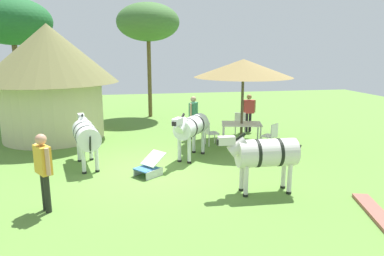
{
  "coord_description": "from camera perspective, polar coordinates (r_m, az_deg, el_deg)",
  "views": [
    {
      "loc": [
        -0.81,
        -9.79,
        3.43
      ],
      "look_at": [
        1.17,
        0.85,
        1.0
      ],
      "focal_mm": 32.8,
      "sensor_mm": 36.0,
      "label": 1
    }
  ],
  "objects": [
    {
      "name": "ground_plane",
      "position": [
        10.4,
        -5.54,
        -6.66
      ],
      "size": [
        36.0,
        36.0,
        0.0
      ],
      "primitive_type": "plane",
      "color": "#5C8838"
    },
    {
      "name": "thatched_hut",
      "position": [
        14.67,
        -22.07,
        8.19
      ],
      "size": [
        5.15,
        5.15,
        4.39
      ],
      "rotation": [
        0.0,
        0.0,
        4.56
      ],
      "color": "beige",
      "rests_on": "ground_plane"
    },
    {
      "name": "shade_umbrella",
      "position": [
        12.93,
        8.35,
        9.58
      ],
      "size": [
        3.57,
        3.57,
        3.1
      ],
      "color": "brown",
      "rests_on": "ground_plane"
    },
    {
      "name": "patio_dining_table",
      "position": [
        13.21,
        8.06,
        0.42
      ],
      "size": [
        1.63,
        1.24,
        0.74
      ],
      "rotation": [
        0.0,
        0.0,
        -0.25
      ],
      "color": "silver",
      "rests_on": "ground_plane"
    },
    {
      "name": "patio_chair_east_end",
      "position": [
        12.61,
        12.8,
        -1.01
      ],
      "size": [
        0.61,
        0.6,
        0.9
      ],
      "rotation": [
        0.0,
        0.0,
        0.66
      ],
      "color": "white",
      "rests_on": "ground_plane"
    },
    {
      "name": "patio_chair_near_hut",
      "position": [
        14.47,
        7.83,
        0.94
      ],
      "size": [
        0.54,
        0.52,
        0.9
      ],
      "rotation": [
        0.0,
        0.0,
        -3.42
      ],
      "color": "silver",
      "rests_on": "ground_plane"
    },
    {
      "name": "patio_chair_near_lawn",
      "position": [
        12.76,
        2.91,
        -0.54
      ],
      "size": [
        0.47,
        0.49,
        0.9
      ],
      "rotation": [
        0.0,
        0.0,
        -1.45
      ],
      "color": "white",
      "rests_on": "ground_plane"
    },
    {
      "name": "guest_beside_umbrella",
      "position": [
        13.69,
        0.22,
        2.42
      ],
      "size": [
        0.42,
        0.51,
        1.66
      ],
      "rotation": [
        0.0,
        0.0,
        0.99
      ],
      "color": "black",
      "rests_on": "ground_plane"
    },
    {
      "name": "guest_behind_table",
      "position": [
        15.01,
        9.22,
        3.02
      ],
      "size": [
        0.57,
        0.25,
        1.6
      ],
      "rotation": [
        0.0,
        0.0,
        3.02
      ],
      "color": "black",
      "rests_on": "ground_plane"
    },
    {
      "name": "standing_watcher",
      "position": [
        8.07,
        -23.03,
        -5.64
      ],
      "size": [
        0.44,
        0.53,
        1.72
      ],
      "rotation": [
        0.0,
        0.0,
        -0.99
      ],
      "color": "black",
      "rests_on": "ground_plane"
    },
    {
      "name": "striped_lounge_chair",
      "position": [
        9.88,
        -6.95,
        -6.21
      ],
      "size": [
        0.96,
        0.92,
        0.6
      ],
      "rotation": [
        0.0,
        0.0,
        2.25
      ],
      "color": "#376BAC",
      "rests_on": "ground_plane"
    },
    {
      "name": "zebra_nearest_camera",
      "position": [
        8.6,
        11.68,
        -4.09
      ],
      "size": [
        2.12,
        0.72,
        1.53
      ],
      "rotation": [
        0.0,
        0.0,
        1.53
      ],
      "color": "silver",
      "rests_on": "ground_plane"
    },
    {
      "name": "zebra_by_umbrella",
      "position": [
        11.11,
        -0.19,
        0.1
      ],
      "size": [
        1.42,
        1.81,
        1.56
      ],
      "rotation": [
        0.0,
        0.0,
        2.53
      ],
      "color": "silver",
      "rests_on": "ground_plane"
    },
    {
      "name": "zebra_toward_hut",
      "position": [
        10.83,
        -16.88,
        -1.04
      ],
      "size": [
        0.99,
        2.23,
        1.5
      ],
      "rotation": [
        0.0,
        0.0,
        0.23
      ],
      "color": "silver",
      "rests_on": "ground_plane"
    },
    {
      "name": "acacia_tree_right_background",
      "position": [
        19.07,
        -27.24,
        15.11
      ],
      "size": [
        3.64,
        3.64,
        5.81
      ],
      "color": "brown",
      "rests_on": "ground_plane"
    },
    {
      "name": "acacia_tree_far_lawn",
      "position": [
        18.24,
        -7.16,
        16.65
      ],
      "size": [
        3.12,
        3.12,
        5.69
      ],
      "color": "brown",
      "rests_on": "ground_plane"
    }
  ]
}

